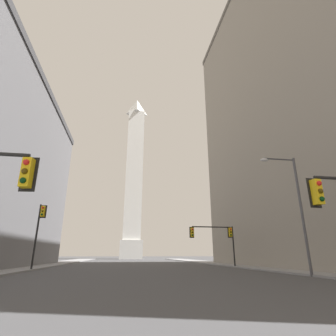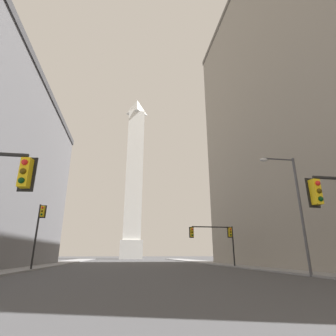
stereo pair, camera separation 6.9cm
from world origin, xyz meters
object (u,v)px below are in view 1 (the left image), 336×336
obelisk (134,175)px  traffic_light_mid_right (218,236)px  street_lamp (295,201)px  traffic_light_mid_left (39,226)px

obelisk → traffic_light_mid_right: size_ratio=10.46×
obelisk → street_lamp: (10.40, -73.43, -23.13)m
traffic_light_mid_right → street_lamp: 14.29m
traffic_light_mid_left → street_lamp: bearing=-26.7°
traffic_light_mid_left → obelisk: bearing=80.1°
traffic_light_mid_right → street_lamp: size_ratio=0.65×
obelisk → traffic_light_mid_left: obelisk is taller
traffic_light_mid_left → traffic_light_mid_right: bearing=9.7°
obelisk → traffic_light_mid_right: bearing=-81.3°
traffic_light_mid_right → street_lamp: bearing=-84.8°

